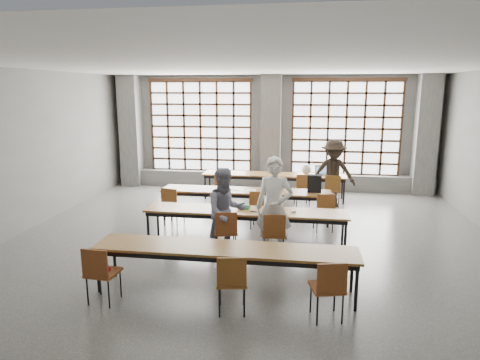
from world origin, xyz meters
name	(u,v)px	position (x,y,z in m)	size (l,w,h in m)	color
floor	(248,249)	(0.00, 0.00, 0.00)	(11.00, 11.00, 0.00)	#4C4C49
ceiling	(249,64)	(0.00, 0.00, 3.50)	(11.00, 11.00, 0.00)	silver
wall_back	(272,132)	(0.00, 5.50, 1.75)	(10.00, 10.00, 0.00)	#595957
wall_front	(136,303)	(0.00, -5.50, 1.75)	(10.00, 10.00, 0.00)	#595957
wall_left	(7,155)	(-5.00, 0.00, 1.75)	(11.00, 11.00, 0.00)	#595957
column_left	(131,131)	(-4.50, 5.22, 1.75)	(0.60, 0.55, 3.50)	#525250
column_mid	(271,133)	(0.00, 5.22, 1.75)	(0.60, 0.55, 3.50)	#525250
column_right	(426,135)	(4.50, 5.22, 1.75)	(0.60, 0.55, 3.50)	#525250
window_left	(201,127)	(-2.25, 5.42, 1.90)	(3.32, 0.12, 3.00)	white
window_right	(346,129)	(2.25, 5.42, 1.90)	(3.32, 0.12, 3.00)	white
sill_ledge	(270,181)	(0.00, 5.30, 0.25)	(9.80, 0.35, 0.50)	#525250
desk_row_a	(274,176)	(0.20, 3.97, 0.66)	(4.00, 0.70, 0.73)	brown
desk_row_b	(246,193)	(-0.32, 1.90, 0.66)	(4.00, 0.70, 0.73)	brown
desk_row_c	(245,213)	(-0.09, 0.21, 0.66)	(4.00, 0.70, 0.73)	brown
desk_row_d	(225,251)	(-0.12, -1.85, 0.66)	(4.00, 0.70, 0.73)	brown
chair_back_left	(222,184)	(-1.18, 3.34, 0.54)	(0.51, 0.51, 0.88)	brown
chair_back_mid	(303,186)	(1.02, 3.34, 0.54)	(0.50, 0.50, 0.88)	brown
chair_back_right	(333,187)	(1.79, 3.34, 0.54)	(0.45, 0.46, 0.88)	brown
chair_mid_left	(172,202)	(-1.94, 1.27, 0.54)	(0.50, 0.50, 0.88)	brown
chair_mid_centre	(259,206)	(0.07, 1.27, 0.54)	(0.45, 0.45, 0.88)	brown
chair_mid_right	(324,208)	(1.49, 1.27, 0.54)	(0.50, 0.50, 0.88)	brown
chair_front_left	(226,229)	(-0.37, -0.42, 0.54)	(0.52, 0.52, 0.88)	maroon
chair_front_right	(274,231)	(0.52, -0.42, 0.54)	(0.47, 0.48, 0.88)	brown
chair_near_left	(100,269)	(-1.83, -2.48, 0.54)	(0.45, 0.46, 0.88)	brown
chair_near_mid	(232,278)	(0.09, -2.48, 0.54)	(0.48, 0.49, 0.88)	brown
chair_near_right	(329,284)	(1.40, -2.48, 0.54)	(0.51, 0.51, 0.88)	brown
student_male	(274,208)	(0.51, -0.29, 0.94)	(0.69, 0.45, 1.88)	white
student_female	(226,212)	(-0.39, -0.29, 0.83)	(0.80, 0.63, 1.65)	#171C47
student_back	(333,173)	(1.80, 3.47, 0.90)	(1.16, 0.67, 1.80)	black
laptop_front	(273,207)	(0.45, 0.32, 0.79)	(0.40, 0.36, 0.26)	silver
laptop_back	(322,172)	(1.53, 4.07, 0.79)	(0.44, 0.41, 0.26)	silver
mouse	(294,211)	(0.86, 0.19, 0.75)	(0.10, 0.06, 0.04)	white
green_box	(244,207)	(-0.14, 0.29, 0.78)	(0.25, 0.09, 0.09)	green
phone	(254,211)	(0.09, 0.11, 0.74)	(0.13, 0.06, 0.01)	black
paper_sheet_b	(233,190)	(-0.62, 1.85, 0.73)	(0.30, 0.21, 0.00)	white
paper_sheet_c	(250,190)	(-0.22, 1.90, 0.73)	(0.30, 0.21, 0.00)	white
backpack	(314,184)	(1.28, 1.95, 0.93)	(0.32, 0.20, 0.40)	black
plastic_bag	(306,169)	(1.10, 4.02, 0.87)	(0.26, 0.21, 0.29)	silver
red_pouch	(103,269)	(-1.82, -2.40, 0.50)	(0.20, 0.08, 0.06)	maroon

